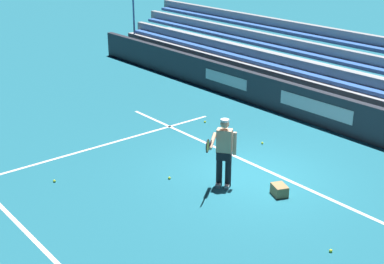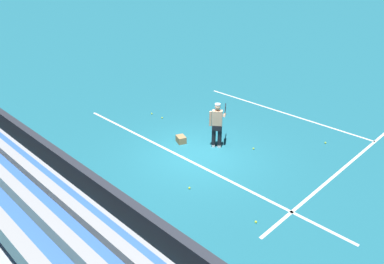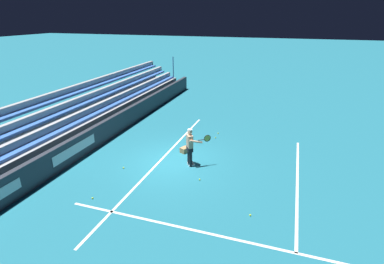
# 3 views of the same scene
# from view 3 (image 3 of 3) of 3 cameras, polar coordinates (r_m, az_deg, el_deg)

# --- Properties ---
(ground_plane) EXTENTS (160.00, 160.00, 0.00)m
(ground_plane) POSITION_cam_3_polar(r_m,az_deg,el_deg) (13.78, -4.03, -5.64)
(ground_plane) COLOR #1E6B7F
(court_baseline_white) EXTENTS (12.00, 0.10, 0.01)m
(court_baseline_white) POSITION_cam_3_polar(r_m,az_deg,el_deg) (13.96, -5.94, -5.31)
(court_baseline_white) COLOR white
(court_baseline_white) RESTS_ON ground
(court_sideline_white) EXTENTS (0.10, 12.00, 0.01)m
(court_sideline_white) POSITION_cam_3_polar(r_m,az_deg,el_deg) (9.57, 9.72, -19.83)
(court_sideline_white) COLOR white
(court_sideline_white) RESTS_ON ground
(court_service_line_white) EXTENTS (8.22, 0.10, 0.01)m
(court_service_line_white) POSITION_cam_3_polar(r_m,az_deg,el_deg) (12.93, 19.42, -8.86)
(court_service_line_white) COLOR white
(court_service_line_white) RESTS_ON ground
(back_wall_sponsor_board) EXTENTS (27.44, 0.25, 1.10)m
(back_wall_sponsor_board) POSITION_cam_3_polar(r_m,az_deg,el_deg) (15.54, -18.66, -1.30)
(back_wall_sponsor_board) COLOR #2D333D
(back_wall_sponsor_board) RESTS_ON ground
(bleacher_stand) EXTENTS (26.07, 2.40, 2.95)m
(bleacher_stand) POSITION_cam_3_polar(r_m,az_deg,el_deg) (16.62, -23.79, 0.10)
(bleacher_stand) COLOR #9EA3A8
(bleacher_stand) RESTS_ON ground
(tennis_player) EXTENTS (0.62, 1.05, 1.71)m
(tennis_player) POSITION_cam_3_polar(r_m,az_deg,el_deg) (13.04, -0.31, -2.86)
(tennis_player) COLOR black
(tennis_player) RESTS_ON ground
(ball_box_cardboard) EXTENTS (0.48, 0.43, 0.26)m
(ball_box_cardboard) POSITION_cam_3_polar(r_m,az_deg,el_deg) (14.59, -1.42, -3.41)
(ball_box_cardboard) COLOR #A87F51
(ball_box_cardboard) RESTS_ON ground
(tennis_ball_far_right) EXTENTS (0.07, 0.07, 0.07)m
(tennis_ball_far_right) POSITION_cam_3_polar(r_m,az_deg,el_deg) (16.92, 4.99, -0.23)
(tennis_ball_far_right) COLOR #CCE533
(tennis_ball_far_right) RESTS_ON ground
(tennis_ball_by_box) EXTENTS (0.07, 0.07, 0.07)m
(tennis_ball_by_box) POSITION_cam_3_polar(r_m,az_deg,el_deg) (13.48, -12.91, -6.68)
(tennis_ball_by_box) COLOR #CCE533
(tennis_ball_by_box) RESTS_ON ground
(tennis_ball_near_player) EXTENTS (0.07, 0.07, 0.07)m
(tennis_ball_near_player) POSITION_cam_3_polar(r_m,az_deg,el_deg) (16.30, 4.49, -1.08)
(tennis_ball_near_player) COLOR #CCE533
(tennis_ball_near_player) RESTS_ON ground
(tennis_ball_midcourt) EXTENTS (0.07, 0.07, 0.07)m
(tennis_ball_midcourt) POSITION_cam_3_polar(r_m,az_deg,el_deg) (12.28, 1.46, -9.04)
(tennis_ball_midcourt) COLOR #CCE533
(tennis_ball_midcourt) RESTS_ON ground
(tennis_ball_toward_net) EXTENTS (0.07, 0.07, 0.07)m
(tennis_ball_toward_net) POSITION_cam_3_polar(r_m,az_deg,el_deg) (10.54, 11.03, -15.27)
(tennis_ball_toward_net) COLOR #CCE533
(tennis_ball_toward_net) RESTS_ON ground
(tennis_ball_far_left) EXTENTS (0.07, 0.07, 0.07)m
(tennis_ball_far_left) POSITION_cam_3_polar(r_m,az_deg,el_deg) (11.74, -18.42, -11.86)
(tennis_ball_far_left) COLOR #CCE533
(tennis_ball_far_left) RESTS_ON ground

